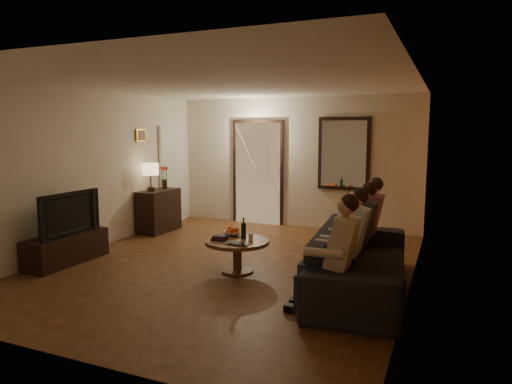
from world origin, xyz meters
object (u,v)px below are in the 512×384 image
at_px(laptop, 235,244).
at_px(tv, 65,213).
at_px(dresser, 159,211).
at_px(sofa, 361,260).
at_px(person_b, 348,247).
at_px(bowl, 233,233).
at_px(person_d, 366,227).
at_px(wine_bottle, 244,228).
at_px(coffee_table, 237,256).
at_px(person_a, 336,260).
at_px(person_c, 358,236).
at_px(tv_stand, 67,249).
at_px(dog, 322,269).
at_px(table_lamp, 151,177).

bearing_deg(laptop, tv, -168.63).
height_order(dresser, sofa, dresser).
relative_size(person_b, bowl, 4.63).
distance_m(person_d, wine_bottle, 1.71).
distance_m(coffee_table, wine_bottle, 0.40).
xyz_separation_m(person_a, wine_bottle, (-1.55, 1.06, 0.01)).
xyz_separation_m(person_c, person_d, (0.00, 0.60, 0.00)).
xyz_separation_m(dresser, tv_stand, (0.00, -2.32, -0.19)).
bearing_deg(sofa, person_a, 168.31).
xyz_separation_m(tv, person_a, (4.10, -0.36, -0.15)).
relative_size(person_a, bowl, 4.63).
bearing_deg(bowl, coffee_table, -50.71).
distance_m(dresser, sofa, 4.56).
relative_size(dog, wine_bottle, 1.81).
bearing_deg(dresser, tv, -90.00).
bearing_deg(tv, person_d, -70.67).
bearing_deg(tv, dog, -85.66).
height_order(person_b, dog, person_b).
height_order(tv, person_d, person_d).
relative_size(tv_stand, sofa, 0.49).
bearing_deg(table_lamp, coffee_table, -31.02).
height_order(table_lamp, tv_stand, table_lamp).
bearing_deg(dresser, wine_bottle, -32.48).
distance_m(coffee_table, bowl, 0.38).
height_order(dresser, coffee_table, dresser).
bearing_deg(dog, bowl, 169.09).
relative_size(person_b, laptop, 3.65).
xyz_separation_m(person_a, person_d, (0.00, 1.80, 0.00)).
height_order(table_lamp, dog, table_lamp).
bearing_deg(wine_bottle, tv_stand, -164.77).
bearing_deg(dresser, sofa, -23.00).
height_order(tv, person_b, person_b).
distance_m(sofa, person_d, 0.93).
distance_m(person_a, person_b, 0.60).
height_order(person_c, coffee_table, person_c).
bearing_deg(bowl, dog, -19.86).
bearing_deg(laptop, person_b, 1.51).
bearing_deg(person_a, sofa, 83.66).
height_order(wine_bottle, laptop, wine_bottle).
distance_m(sofa, bowl, 1.90).
bearing_deg(dresser, bowl, -32.94).
distance_m(tv, coffee_table, 2.63).
distance_m(dresser, dog, 4.30).
bearing_deg(laptop, tv_stand, -168.63).
bearing_deg(table_lamp, tv_stand, -90.00).
xyz_separation_m(wine_bottle, laptop, (0.05, -0.38, -0.14)).
bearing_deg(dresser, dog, -28.24).
height_order(dresser, tv, tv).
height_order(table_lamp, laptop, table_lamp).
bearing_deg(coffee_table, sofa, -1.93).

